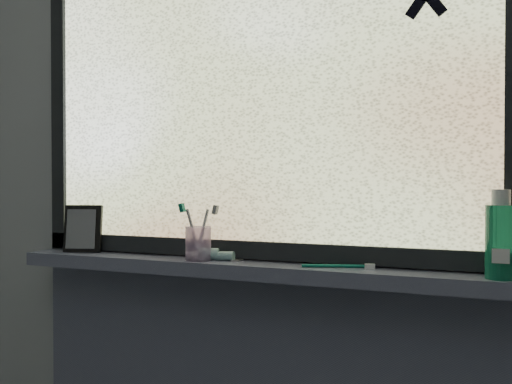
% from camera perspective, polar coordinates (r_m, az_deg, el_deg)
% --- Properties ---
extents(wall_back, '(3.00, 0.01, 2.50)m').
position_cam_1_polar(wall_back, '(1.63, 2.55, 1.21)').
color(wall_back, '#9EA3A8').
rests_on(wall_back, ground).
extents(windowsill, '(1.62, 0.14, 0.04)m').
position_cam_1_polar(windowsill, '(1.58, 1.58, -7.91)').
color(windowsill, '#52556D').
rests_on(windowsill, wall_back).
extents(window_pane, '(1.50, 0.01, 1.00)m').
position_cam_1_polar(window_pane, '(1.63, 2.27, 11.10)').
color(window_pane, silver).
rests_on(window_pane, wall_back).
extents(frame_bottom, '(1.60, 0.03, 0.05)m').
position_cam_1_polar(frame_bottom, '(1.61, 2.21, -5.90)').
color(frame_bottom, black).
rests_on(frame_bottom, windowsill).
extents(frame_left, '(0.05, 0.03, 1.10)m').
position_cam_1_polar(frame_left, '(2.03, -18.98, 9.05)').
color(frame_left, black).
rests_on(frame_left, wall_back).
extents(vanity_mirror, '(0.13, 0.09, 0.15)m').
position_cam_1_polar(vanity_mirror, '(1.90, -16.91, -3.53)').
color(vanity_mirror, black).
rests_on(vanity_mirror, windowsill).
extents(toothpaste_tube, '(0.20, 0.08, 0.03)m').
position_cam_1_polar(toothpaste_tube, '(1.65, -4.18, -6.22)').
color(toothpaste_tube, silver).
rests_on(toothpaste_tube, windowsill).
extents(toothbrush_cup, '(0.08, 0.08, 0.10)m').
position_cam_1_polar(toothbrush_cup, '(1.64, -5.80, -5.15)').
color(toothbrush_cup, '#C8A5DA').
rests_on(toothbrush_cup, windowsill).
extents(toothbrush_lying, '(0.20, 0.08, 0.01)m').
position_cam_1_polar(toothbrush_lying, '(1.52, 7.77, -7.25)').
color(toothbrush_lying, '#0B6652').
rests_on(toothbrush_lying, windowsill).
extents(mouthwash_bottle, '(0.07, 0.07, 0.17)m').
position_cam_1_polar(mouthwash_bottle, '(1.43, 23.28, -3.90)').
color(mouthwash_bottle, '#1B9066').
rests_on(mouthwash_bottle, windowsill).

